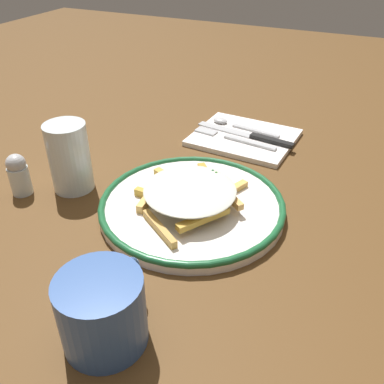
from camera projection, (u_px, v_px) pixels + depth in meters
ground_plane at (192, 211)px, 0.65m from camera, size 2.60×2.60×0.00m
plate at (192, 205)px, 0.65m from camera, size 0.29×0.29×0.02m
fries_heap at (188, 191)px, 0.63m from camera, size 0.20×0.19×0.03m
napkin at (244, 138)px, 0.86m from camera, size 0.18×0.21×0.01m
fork at (234, 138)px, 0.84m from camera, size 0.04×0.18×0.01m
knife at (253, 136)px, 0.84m from camera, size 0.04×0.21×0.01m
spoon at (234, 124)px, 0.89m from camera, size 0.04×0.15×0.01m
water_glass at (69, 157)px, 0.68m from camera, size 0.07×0.07×0.11m
coffee_mug at (103, 311)px, 0.43m from camera, size 0.12×0.09×0.08m
salt_shaker at (19, 174)px, 0.68m from camera, size 0.03×0.03×0.07m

